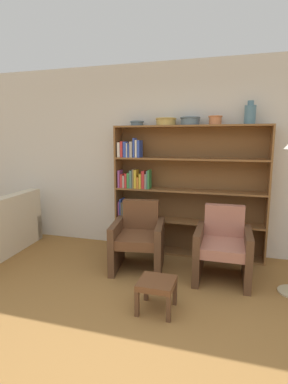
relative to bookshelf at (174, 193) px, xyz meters
The scene contains 11 objects.
ground_plane 2.68m from the bookshelf, 85.03° to the right, with size 24.00×24.00×0.00m, color olive.
wall_back 0.56m from the bookshelf, 37.92° to the left, with size 12.00×0.06×2.75m.
bookshelf is the anchor object (origin of this frame).
bowl_copper 1.15m from the bookshelf, behind, with size 0.20×0.20×0.07m.
bowl_slate 1.03m from the bookshelf, behind, with size 0.30×0.30×0.10m.
bowl_stoneware 1.05m from the bookshelf, ahead, with size 0.28×0.28×0.11m.
bowl_terracotta 1.17m from the bookshelf, ahead, with size 0.19×0.19×0.12m.
vase_tall 1.47m from the bookshelf, ahead, with size 0.14×0.14×0.30m.
armchair_leather 0.90m from the bookshelf, 116.13° to the right, with size 0.74×0.77×0.85m.
armchair_cushioned 1.11m from the bookshelf, 42.61° to the right, with size 0.65×0.69×0.85m.
footstool 1.72m from the bookshelf, 84.59° to the right, with size 0.35×0.35×0.31m.
Camera 1 is at (0.59, -1.70, 1.66)m, focal length 28.00 mm.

